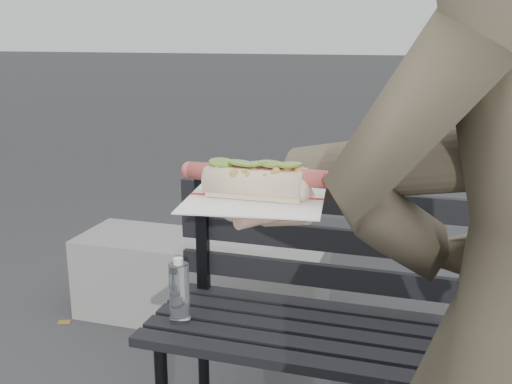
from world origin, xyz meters
TOP-DOWN VIEW (x-y plane):
  - park_bench at (0.04, 0.86)m, footprint 1.50×0.44m
  - concrete_block at (-0.91, 1.64)m, footprint 1.20×0.40m
  - held_hotdog at (0.10, -0.02)m, footprint 0.63×0.30m

SIDE VIEW (x-z plane):
  - concrete_block at x=-0.91m, z-range 0.00..0.40m
  - park_bench at x=0.04m, z-range 0.08..0.96m
  - held_hotdog at x=0.10m, z-range 1.08..1.27m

